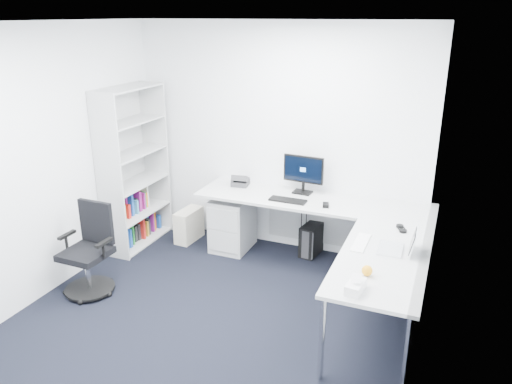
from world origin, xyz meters
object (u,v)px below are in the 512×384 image
at_px(bookshelf, 133,168).
at_px(monitor, 303,174).
at_px(l_desk, 302,243).
at_px(laptop, 391,238).
at_px(task_chair, 85,251).

relative_size(bookshelf, monitor, 4.09).
bearing_deg(l_desk, laptop, -31.42).
height_order(task_chair, laptop, laptop).
distance_m(bookshelf, monitor, 2.06).
bearing_deg(monitor, l_desk, -68.04).
distance_m(l_desk, bookshelf, 2.26).
relative_size(l_desk, monitor, 5.54).
bearing_deg(monitor, bookshelf, -162.74).
bearing_deg(bookshelf, laptop, -11.72).
xyz_separation_m(monitor, laptop, (1.16, -1.13, -0.12)).
relative_size(monitor, laptop, 1.54).
height_order(l_desk, laptop, laptop).
relative_size(task_chair, laptop, 3.03).
xyz_separation_m(bookshelf, task_chair, (0.23, -1.23, -0.51)).
relative_size(task_chair, monitor, 1.97).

